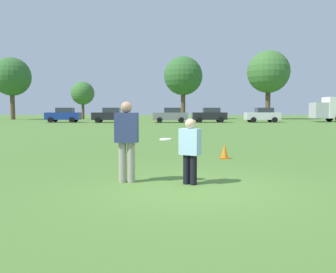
# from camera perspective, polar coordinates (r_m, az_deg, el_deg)

# --- Properties ---
(ground_plane) EXTENTS (192.47, 192.47, 0.00)m
(ground_plane) POSITION_cam_1_polar(r_m,az_deg,el_deg) (7.57, 3.70, -8.19)
(ground_plane) COLOR #517A33
(player_thrower) EXTENTS (0.51, 0.30, 1.81)m
(player_thrower) POSITION_cam_1_polar(r_m,az_deg,el_deg) (8.13, -6.50, -0.09)
(player_thrower) COLOR gray
(player_thrower) RESTS_ON ground
(player_defender) EXTENTS (0.50, 0.43, 1.43)m
(player_defender) POSITION_cam_1_polar(r_m,az_deg,el_deg) (7.88, 3.48, -1.80)
(player_defender) COLOR black
(player_defender) RESTS_ON ground
(frisbee) EXTENTS (0.27, 0.27, 0.04)m
(frisbee) POSITION_cam_1_polar(r_m,az_deg,el_deg) (8.09, -0.41, -0.43)
(frisbee) COLOR white
(traffic_cone) EXTENTS (0.32, 0.32, 0.48)m
(traffic_cone) POSITION_cam_1_polar(r_m,az_deg,el_deg) (12.20, 8.84, -2.37)
(traffic_cone) COLOR #D8590C
(traffic_cone) RESTS_ON ground
(parked_car_near_left) EXTENTS (4.29, 2.38, 1.82)m
(parked_car_near_left) POSITION_cam_1_polar(r_m,az_deg,el_deg) (47.22, -16.04, 3.28)
(parked_car_near_left) COLOR navy
(parked_car_near_left) RESTS_ON ground
(parked_car_mid_left) EXTENTS (4.29, 2.38, 1.82)m
(parked_car_mid_left) POSITION_cam_1_polar(r_m,az_deg,el_deg) (45.17, -9.07, 3.35)
(parked_car_mid_left) COLOR black
(parked_car_mid_left) RESTS_ON ground
(parked_car_center) EXTENTS (4.29, 2.38, 1.82)m
(parked_car_center) POSITION_cam_1_polar(r_m,az_deg,el_deg) (44.50, 0.43, 3.39)
(parked_car_center) COLOR slate
(parked_car_center) RESTS_ON ground
(parked_car_mid_right) EXTENTS (4.29, 2.38, 1.82)m
(parked_car_mid_right) POSITION_cam_1_polar(r_m,az_deg,el_deg) (45.49, 6.57, 3.38)
(parked_car_mid_right) COLOR black
(parked_car_mid_right) RESTS_ON ground
(parked_car_near_right) EXTENTS (4.29, 2.38, 1.82)m
(parked_car_near_right) POSITION_cam_1_polar(r_m,az_deg,el_deg) (46.95, 14.60, 3.30)
(parked_car_near_right) COLOR silver
(parked_car_near_right) RESTS_ON ground
(tree_west_maple) EXTENTS (5.99, 5.99, 9.73)m
(tree_west_maple) POSITION_cam_1_polar(r_m,az_deg,el_deg) (62.77, -23.30, 8.58)
(tree_west_maple) COLOR brown
(tree_west_maple) RESTS_ON ground
(tree_center_elm) EXTENTS (3.76, 3.76, 6.11)m
(tree_center_elm) POSITION_cam_1_polar(r_m,az_deg,el_deg) (61.01, -13.22, 6.61)
(tree_center_elm) COLOR brown
(tree_center_elm) RESTS_ON ground
(tree_east_birch) EXTENTS (6.26, 6.26, 10.18)m
(tree_east_birch) POSITION_cam_1_polar(r_m,az_deg,el_deg) (59.88, 2.40, 9.44)
(tree_east_birch) COLOR brown
(tree_east_birch) RESTS_ON ground
(tree_east_oak) EXTENTS (6.81, 6.81, 11.07)m
(tree_east_oak) POSITION_cam_1_polar(r_m,az_deg,el_deg) (61.54, 15.47, 9.73)
(tree_east_oak) COLOR brown
(tree_east_oak) RESTS_ON ground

